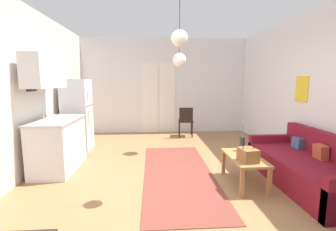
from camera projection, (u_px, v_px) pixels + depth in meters
The scene contains 13 objects.
ground_plane at pixel (177, 185), 3.75m from camera, with size 5.52×8.04×0.10m, color #996D44.
wall_back at pixel (164, 86), 7.25m from camera, with size 5.12×0.13×2.85m.
wall_left at pixel (2, 92), 3.36m from camera, with size 0.12×7.64×2.85m.
area_rug at pixel (178, 173), 4.08m from camera, with size 1.16×3.11×0.01m, color brown.
couch at pixel (310, 169), 3.62m from camera, with size 0.91×2.11×0.79m.
coffee_table at pixel (244, 160), 3.63m from camera, with size 0.46×0.92×0.44m.
bamboo_vase at pixel (242, 144), 3.92m from camera, with size 0.09×0.09×0.45m.
handbag at pixel (248, 155), 3.39m from camera, with size 0.25×0.30×0.30m.
refrigerator at pixel (77, 115), 5.41m from camera, with size 0.58×0.64×1.62m.
kitchen_counter at pixel (56, 128), 4.21m from camera, with size 0.64×1.26×2.01m.
accent_chair at pixel (186, 120), 6.71m from camera, with size 0.45×0.43×0.84m.
pendant_lamp_near at pixel (180, 38), 3.05m from camera, with size 0.22×0.22×0.83m.
pendant_lamp_far at pixel (179, 60), 5.17m from camera, with size 0.30×0.30×0.97m.
Camera 1 is at (-0.39, -3.53, 1.58)m, focal length 25.38 mm.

